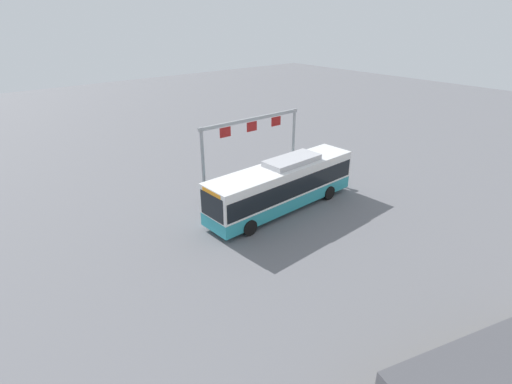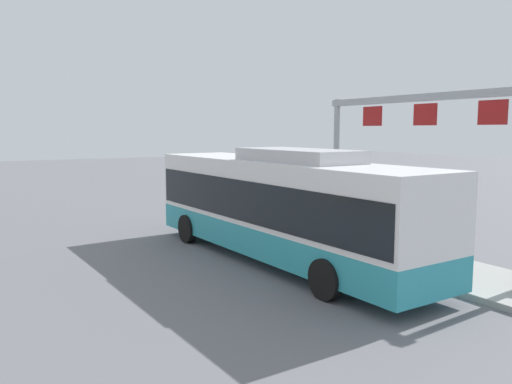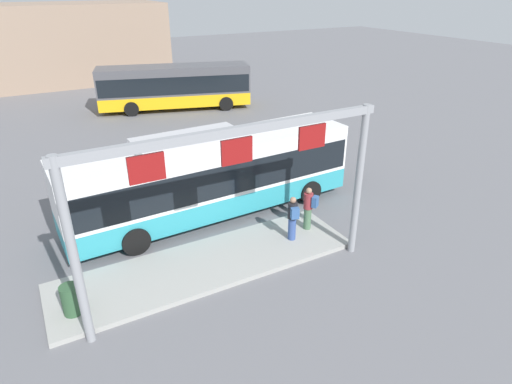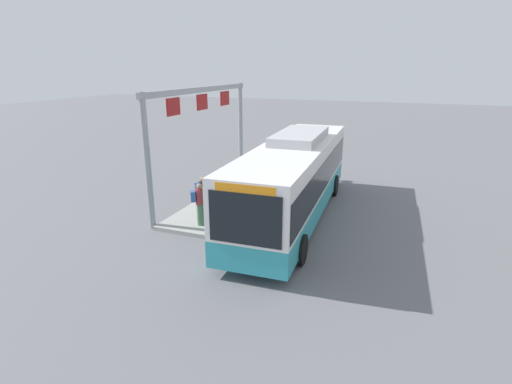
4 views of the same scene
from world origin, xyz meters
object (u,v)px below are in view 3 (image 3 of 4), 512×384
bus_background_left (175,85)px  person_waiting_near (293,217)px  bus_main (212,173)px  trash_bin (71,300)px  person_boarding (309,207)px

bus_background_left → person_waiting_near: bus_background_left is taller
bus_main → person_waiting_near: bus_main is taller
bus_background_left → bus_main: bearing=-88.3°
bus_main → person_waiting_near: (1.58, -3.38, -0.76)m
bus_background_left → trash_bin: (-10.06, -19.80, -1.17)m
bus_main → person_boarding: bearing=-52.6°
person_boarding → trash_bin: person_boarding is taller
person_boarding → bus_background_left: bearing=-38.7°
bus_background_left → person_boarding: 19.24m
bus_background_left → person_waiting_near: bearing=-81.4°
bus_main → bus_background_left: 16.66m
bus_main → trash_bin: (-5.89, -3.67, -1.20)m
bus_main → bus_background_left: (4.17, 16.13, -0.03)m
bus_background_left → person_boarding: size_ratio=6.55×
bus_background_left → person_waiting_near: 19.69m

